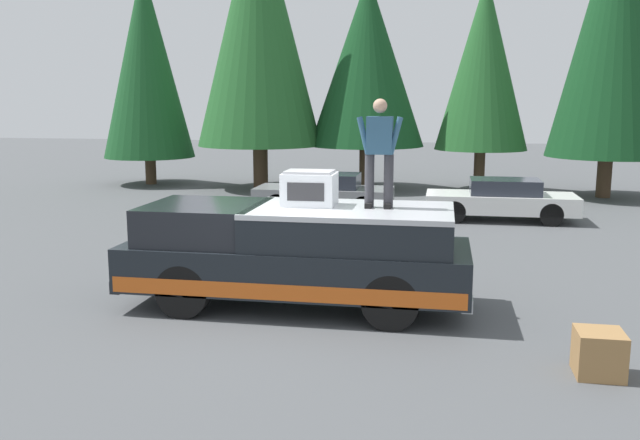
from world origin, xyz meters
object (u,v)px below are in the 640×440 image
at_px(person_on_truck_bed, 379,150).
at_px(parked_car_grey, 325,193).
at_px(parked_car_white, 501,200).
at_px(compressor_unit, 310,188).
at_px(wooden_crate, 599,353).
at_px(pickup_truck, 297,254).

xyz_separation_m(person_on_truck_bed, parked_car_grey, (9.28, 2.49, -1.97)).
distance_m(parked_car_white, parked_car_grey, 5.13).
height_order(compressor_unit, parked_car_white, compressor_unit).
height_order(parked_car_white, wooden_crate, parked_car_white).
bearing_deg(compressor_unit, parked_car_grey, 8.46).
height_order(person_on_truck_bed, wooden_crate, person_on_truck_bed).
bearing_deg(parked_car_white, wooden_crate, -178.42).
bearing_deg(parked_car_grey, pickup_truck, -172.80).
height_order(parked_car_grey, wooden_crate, parked_car_grey).
height_order(parked_car_white, parked_car_grey, same).
bearing_deg(person_on_truck_bed, wooden_crate, -127.10).
distance_m(person_on_truck_bed, parked_car_white, 9.37).
distance_m(parked_car_white, wooden_crate, 10.99).
height_order(compressor_unit, person_on_truck_bed, person_on_truck_bed).
bearing_deg(parked_car_white, parked_car_grey, 84.37).
bearing_deg(parked_car_white, pickup_truck, 156.21).
bearing_deg(pickup_truck, compressor_unit, -53.12).
xyz_separation_m(person_on_truck_bed, wooden_crate, (-2.21, -2.92, -2.27)).
height_order(compressor_unit, parked_car_grey, compressor_unit).
bearing_deg(person_on_truck_bed, parked_car_white, -16.60).
bearing_deg(compressor_unit, person_on_truck_bed, -91.58).
xyz_separation_m(compressor_unit, person_on_truck_bed, (-0.03, -1.11, 0.62)).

